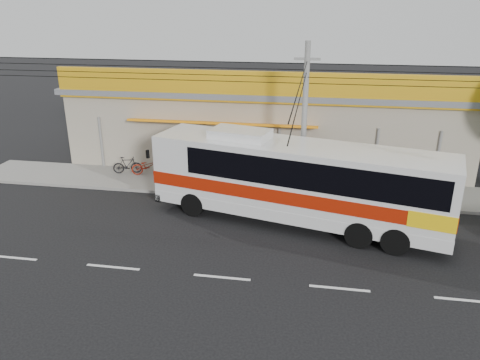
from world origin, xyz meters
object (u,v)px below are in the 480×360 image
object	(u,v)px
coach_bus	(302,178)
utility_pole	(307,73)
motorbike_dark	(127,165)
motorbike_red	(148,166)

from	to	relation	value
coach_bus	utility_pole	size ratio (longest dim) A/B	0.38
motorbike_dark	utility_pole	xyz separation A→B (m)	(9.52, -2.41, 5.52)
motorbike_red	utility_pole	distance (m)	10.29
coach_bus	motorbike_red	world-z (taller)	coach_bus
coach_bus	motorbike_dark	bearing A→B (deg)	169.52
motorbike_red	utility_pole	size ratio (longest dim) A/B	0.05
coach_bus	motorbike_red	distance (m)	9.57
motorbike_dark	utility_pole	distance (m)	11.26
coach_bus	utility_pole	bearing A→B (deg)	105.74
motorbike_dark	utility_pole	size ratio (longest dim) A/B	0.05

